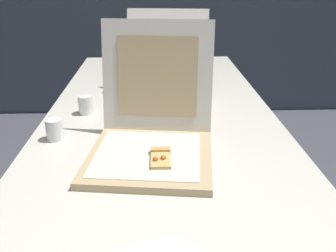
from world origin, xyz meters
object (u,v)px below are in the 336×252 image
(cup_white_near_center, at_px, (54,130))
(table, at_px, (161,135))
(pizza_box_front, at_px, (152,138))
(pizza_box_middle, at_px, (164,93))
(cup_white_far, at_px, (114,85))
(cup_white_mid, at_px, (86,105))

(cup_white_near_center, bearing_deg, table, 19.66)
(pizza_box_front, height_order, pizza_box_middle, pizza_box_front)
(cup_white_far, xyz_separation_m, cup_white_near_center, (-0.15, -0.52, 0.00))
(table, relative_size, cup_white_near_center, 30.85)
(table, bearing_deg, pizza_box_front, -97.56)
(cup_white_far, bearing_deg, pizza_box_front, -74.52)
(table, xyz_separation_m, cup_white_far, (-0.21, 0.39, 0.08))
(pizza_box_middle, distance_m, cup_white_far, 0.29)
(cup_white_far, distance_m, cup_white_near_center, 0.54)
(table, height_order, pizza_box_middle, pizza_box_middle)
(cup_white_far, bearing_deg, cup_white_mid, -107.80)
(pizza_box_front, relative_size, pizza_box_middle, 0.87)
(cup_white_mid, height_order, cup_white_near_center, same)
(pizza_box_front, relative_size, cup_white_near_center, 6.48)
(cup_white_near_center, bearing_deg, cup_white_mid, 75.12)
(pizza_box_middle, xyz_separation_m, cup_white_far, (-0.23, 0.19, -0.02))
(pizza_box_front, bearing_deg, cup_white_near_center, 167.03)
(table, relative_size, pizza_box_front, 4.76)
(pizza_box_middle, relative_size, cup_white_far, 7.45)
(cup_white_far, bearing_deg, pizza_box_middle, -39.80)
(table, height_order, pizza_box_front, pizza_box_front)
(table, relative_size, cup_white_mid, 30.85)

